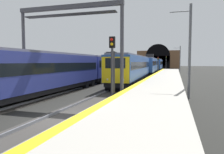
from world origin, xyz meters
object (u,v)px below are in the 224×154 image
Objects in this scene: catenary_mast_near at (189,51)px; railway_signal_near at (112,66)px; railway_signal_far at (166,61)px; catenary_mast_far at (180,59)px; railway_signal_mid at (158,64)px; overhead_signal_gantry at (69,28)px; train_main_approaching at (150,65)px; train_adjacent_platform at (88,68)px.

railway_signal_near is at bearing 137.26° from catenary_mast_near.
catenary_mast_far is (-28.36, -5.13, 0.54)m from railway_signal_far.
railway_signal_near is 1.10× the size of railway_signal_mid.
overhead_signal_gantry is 49.54m from catenary_mast_far.
railway_signal_far reaches higher than train_main_approaching.
railway_signal_mid is 0.47× the size of overhead_signal_gantry.
train_adjacent_platform is 4.56× the size of overhead_signal_gantry.
railway_signal_near is at bearing 174.25° from catenary_mast_far.
overhead_signal_gantry is 1.21× the size of catenary_mast_far.
overhead_signal_gantry reaches higher than railway_signal_far.
catenary_mast_near is 45.39m from catenary_mast_far.
catenary_mast_far is at bearing -11.16° from overhead_signal_gantry.
train_adjacent_platform is at bearing 14.59° from overhead_signal_gantry.
train_adjacent_platform reaches higher than railway_signal_near.
railway_signal_mid is at bearing 159.26° from catenary_mast_far.
train_main_approaching reaches higher than train_adjacent_platform.
train_adjacent_platform is at bearing -150.27° from railway_signal_near.
catenary_mast_far is at bearing 10.25° from railway_signal_far.
railway_signal_mid is at bearing 9.16° from catenary_mast_near.
overhead_signal_gantry is at bearing -6.05° from train_main_approaching.
railway_signal_mid is (25.07, -7.05, 0.31)m from train_adjacent_platform.
railway_signal_near is (-36.51, -1.86, 0.51)m from train_main_approaching.
overhead_signal_gantry is at bearing -3.31° from railway_signal_far.
catenary_mast_near is at bearing 60.94° from train_adjacent_platform.
overhead_signal_gantry is (-9.96, -2.59, 3.60)m from train_adjacent_platform.
catenary_mast_near reaches higher than train_adjacent_platform.
railway_signal_mid is 32.29m from catenary_mast_near.
catenary_mast_far is at bearing 162.54° from train_adjacent_platform.
railway_signal_mid is at bearing 113.95° from train_main_approaching.
train_main_approaching is at bearing -177.08° from railway_signal_near.
catenary_mast_near reaches higher than railway_signal_far.
catenary_mast_near is (-73.76, -5.13, 0.64)m from railway_signal_far.
train_main_approaching is at bearing 167.94° from train_adjacent_platform.
catenary_mast_far is at bearing 174.25° from railway_signal_near.
overhead_signal_gantry is (-34.13, 2.59, 3.57)m from train_main_approaching.
catenary_mast_near is at bearing 137.26° from railway_signal_near.
train_adjacent_platform is 5.49× the size of catenary_mast_far.
train_main_approaching is 31.78m from catenary_mast_near.
railway_signal_near is 0.60× the size of catenary_mast_near.
railway_signal_far is (79.31, 0.00, 0.60)m from railway_signal_near.
railway_signal_mid is at bearing -7.25° from overhead_signal_gantry.
overhead_signal_gantry is at bearing -118.14° from railway_signal_near.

